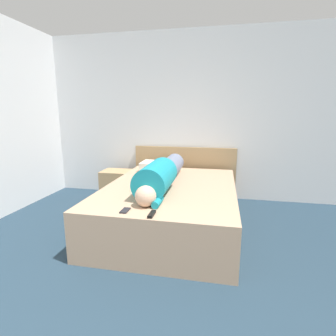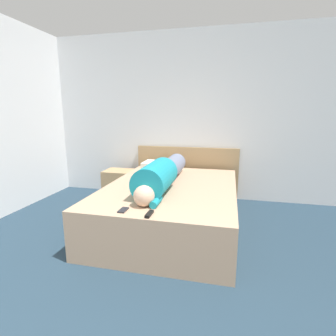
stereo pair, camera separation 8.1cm
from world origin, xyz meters
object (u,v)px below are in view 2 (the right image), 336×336
Objects in this scene: tv_remote at (149,214)px; nightstand at (120,184)px; bed at (171,206)px; person_lying at (162,174)px; cell_phone at (123,210)px; pillow_near_headboard at (163,166)px.

nightstand is at bearing 120.71° from tv_remote.
person_lying reaches higher than bed.
tv_remote is (0.11, -0.87, -0.14)m from person_lying.
cell_phone is (-0.26, 0.05, -0.01)m from tv_remote.
cell_phone is at bearing 169.44° from tv_remote.
tv_remote is 0.26m from cell_phone.
person_lying is 2.90× the size of pillow_near_headboard.
pillow_near_headboard is 1.74m from tv_remote.
tv_remote is 1.15× the size of cell_phone.
bed is 13.90× the size of tv_remote.
nightstand is 3.10× the size of tv_remote.
pillow_near_headboard reaches higher than tv_remote.
pillow_near_headboard is (-0.21, 0.84, -0.08)m from person_lying.
pillow_near_headboard is at bearing 100.66° from tv_remote.
nightstand is 1.40m from person_lying.
person_lying reaches higher than tv_remote.
tv_remote reaches higher than nightstand.
person_lying reaches higher than cell_phone.
bed is at bearing 39.26° from person_lying.
bed is at bearing -39.12° from nightstand.
nightstand is 0.81× the size of pillow_near_headboard.
nightstand is 3.58× the size of cell_phone.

